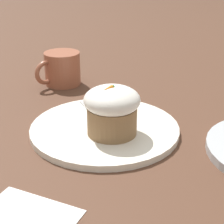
# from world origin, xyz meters

# --- Properties ---
(ground_plane) EXTENTS (4.00, 4.00, 0.00)m
(ground_plane) POSITION_xyz_m (0.00, 0.00, 0.00)
(ground_plane) COLOR #513323
(dessert_plate) EXTENTS (0.26, 0.26, 0.01)m
(dessert_plate) POSITION_xyz_m (0.00, 0.00, 0.01)
(dessert_plate) COLOR white
(dessert_plate) RESTS_ON ground_plane
(carrot_cake) EXTENTS (0.09, 0.09, 0.09)m
(carrot_cake) POSITION_xyz_m (0.01, 0.03, 0.05)
(carrot_cake) COLOR olive
(carrot_cake) RESTS_ON dessert_plate
(spoon) EXTENTS (0.07, 0.14, 0.01)m
(spoon) POSITION_xyz_m (-0.01, -0.02, 0.01)
(spoon) COLOR silver
(spoon) RESTS_ON dessert_plate
(coffee_cup) EXTENTS (0.11, 0.08, 0.08)m
(coffee_cup) POSITION_xyz_m (-0.09, -0.25, 0.04)
(coffee_cup) COLOR #9E563D
(coffee_cup) RESTS_ON ground_plane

